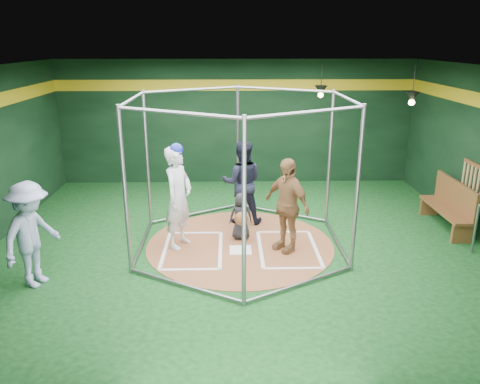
{
  "coord_description": "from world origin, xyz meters",
  "views": [
    {
      "loc": [
        -0.22,
        -8.76,
        3.97
      ],
      "look_at": [
        0.0,
        0.1,
        1.1
      ],
      "focal_mm": 35.0,
      "sensor_mm": 36.0,
      "label": 1
    }
  ],
  "objects_px": {
    "dugout_bench": "(450,204)",
    "umpire": "(242,183)",
    "visitor_leopard": "(286,205)",
    "batter_figure": "(178,197)"
  },
  "relations": [
    {
      "from": "batter_figure",
      "to": "visitor_leopard",
      "type": "xyz_separation_m",
      "value": [
        2.11,
        -0.23,
        -0.11
      ]
    },
    {
      "from": "visitor_leopard",
      "to": "umpire",
      "type": "distance_m",
      "value": 1.7
    },
    {
      "from": "dugout_bench",
      "to": "umpire",
      "type": "bearing_deg",
      "value": 174.53
    },
    {
      "from": "umpire",
      "to": "dugout_bench",
      "type": "xyz_separation_m",
      "value": [
        4.56,
        -0.44,
        -0.4
      ]
    },
    {
      "from": "umpire",
      "to": "dugout_bench",
      "type": "height_order",
      "value": "umpire"
    },
    {
      "from": "batter_figure",
      "to": "dugout_bench",
      "type": "xyz_separation_m",
      "value": [
        5.85,
        0.82,
        -0.5
      ]
    },
    {
      "from": "visitor_leopard",
      "to": "dugout_bench",
      "type": "xyz_separation_m",
      "value": [
        3.74,
        1.05,
        -0.39
      ]
    },
    {
      "from": "batter_figure",
      "to": "visitor_leopard",
      "type": "distance_m",
      "value": 2.13
    },
    {
      "from": "batter_figure",
      "to": "umpire",
      "type": "bearing_deg",
      "value": 44.12
    },
    {
      "from": "visitor_leopard",
      "to": "umpire",
      "type": "bearing_deg",
      "value": 169.03
    }
  ]
}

